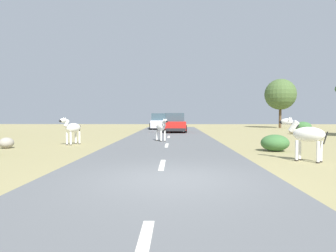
# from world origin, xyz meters

# --- Properties ---
(ground_plane) EXTENTS (90.00, 90.00, 0.00)m
(ground_plane) POSITION_xyz_m (0.00, 0.00, 0.00)
(ground_plane) COLOR #8E8456
(road) EXTENTS (6.00, 64.00, 0.05)m
(road) POSITION_xyz_m (-0.32, 0.00, 0.03)
(road) COLOR #56595B
(road) RESTS_ON ground_plane
(lane_markings) EXTENTS (0.16, 56.00, 0.01)m
(lane_markings) POSITION_xyz_m (-0.32, -1.00, 0.05)
(lane_markings) COLOR silver
(lane_markings) RESTS_ON road
(zebra_0) EXTENTS (0.86, 1.36, 1.38)m
(zebra_0) POSITION_xyz_m (-0.70, 10.45, 0.87)
(zebra_0) COLOR silver
(zebra_0) RESTS_ON road
(zebra_1) EXTENTS (0.87, 1.50, 1.50)m
(zebra_1) POSITION_xyz_m (-5.46, 8.74, 0.90)
(zebra_1) COLOR silver
(zebra_1) RESTS_ON ground_plane
(zebra_2) EXTENTS (1.34, 1.29, 1.56)m
(zebra_2) POSITION_xyz_m (4.63, 3.12, 0.93)
(zebra_2) COLOR silver
(zebra_2) RESTS_ON ground_plane
(car_0) EXTENTS (2.16, 4.41, 1.74)m
(car_0) POSITION_xyz_m (0.11, 20.24, 0.85)
(car_0) COLOR red
(car_0) RESTS_ON road
(car_1) EXTENTS (2.15, 4.41, 1.74)m
(car_1) POSITION_xyz_m (-1.58, 25.87, 0.85)
(car_1) COLOR silver
(car_1) RESTS_ON road
(tree_2) EXTENTS (3.78, 3.78, 6.03)m
(tree_2) POSITION_xyz_m (13.13, 29.78, 4.12)
(tree_2) COLOR #4C3823
(tree_2) RESTS_ON ground_plane
(bush_1) EXTENTS (1.60, 1.44, 0.96)m
(bush_1) POSITION_xyz_m (12.64, 22.11, 0.48)
(bush_1) COLOR #386633
(bush_1) RESTS_ON ground_plane
(bush_2) EXTENTS (1.24, 1.11, 0.74)m
(bush_2) POSITION_xyz_m (4.55, 6.04, 0.37)
(bush_2) COLOR #386633
(bush_2) RESTS_ON ground_plane
(rock_0) EXTENTS (0.81, 0.61, 0.45)m
(rock_0) POSITION_xyz_m (10.16, 18.07, 0.22)
(rock_0) COLOR #A89E8C
(rock_0) RESTS_ON ground_plane
(rock_1) EXTENTS (0.66, 0.71, 0.52)m
(rock_1) POSITION_xyz_m (-8.06, 6.97, 0.26)
(rock_1) COLOR gray
(rock_1) RESTS_ON ground_plane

